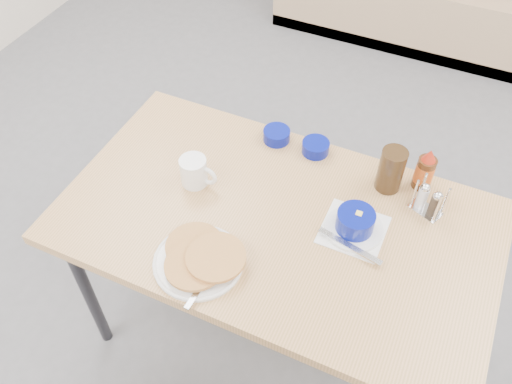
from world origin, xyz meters
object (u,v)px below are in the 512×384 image
at_px(pancake_plate, 200,259).
at_px(butter_bowl, 316,147).
at_px(grits_setting, 355,224).
at_px(coffee_mug, 195,171).
at_px(amber_tumbler, 391,170).
at_px(condiment_caddy, 428,202).
at_px(dining_table, 276,230).
at_px(syrup_bottle, 425,171).
at_px(creamer_bowl, 277,135).

distance_m(pancake_plate, butter_bowl, 0.61).
relative_size(pancake_plate, grits_setting, 1.35).
bearing_deg(coffee_mug, amber_tumbler, 23.02).
height_order(grits_setting, butter_bowl, grits_setting).
height_order(coffee_mug, condiment_caddy, condiment_caddy).
relative_size(dining_table, grits_setting, 6.43).
bearing_deg(syrup_bottle, amber_tumbler, -153.30).
height_order(creamer_bowl, syrup_bottle, syrup_bottle).
relative_size(pancake_plate, syrup_bottle, 1.79).
xyz_separation_m(coffee_mug, amber_tumbler, (0.60, 0.25, 0.03)).
height_order(amber_tumbler, syrup_bottle, syrup_bottle).
relative_size(dining_table, amber_tumbler, 8.72).
bearing_deg(grits_setting, butter_bowl, 129.60).
relative_size(coffee_mug, condiment_caddy, 1.07).
bearing_deg(creamer_bowl, dining_table, -66.65).
height_order(coffee_mug, creamer_bowl, coffee_mug).
height_order(creamer_bowl, condiment_caddy, condiment_caddy).
xyz_separation_m(butter_bowl, condiment_caddy, (0.42, -0.11, 0.02)).
bearing_deg(coffee_mug, butter_bowl, 44.28).
relative_size(pancake_plate, condiment_caddy, 2.36).
bearing_deg(condiment_caddy, syrup_bottle, 134.87).
bearing_deg(syrup_bottle, grits_setting, -117.62).
xyz_separation_m(grits_setting, syrup_bottle, (0.15, 0.28, 0.04)).
bearing_deg(dining_table, condiment_caddy, 28.58).
relative_size(dining_table, creamer_bowl, 14.24).
bearing_deg(dining_table, creamer_bowl, 113.35).
relative_size(coffee_mug, butter_bowl, 1.37).
height_order(coffee_mug, syrup_bottle, syrup_bottle).
height_order(creamer_bowl, butter_bowl, same).
bearing_deg(pancake_plate, condiment_caddy, 40.47).
bearing_deg(amber_tumbler, butter_bowl, 168.73).
relative_size(coffee_mug, grits_setting, 0.61).
bearing_deg(pancake_plate, grits_setting, 38.98).
relative_size(pancake_plate, amber_tumbler, 1.83).
distance_m(butter_bowl, syrup_bottle, 0.38).
bearing_deg(amber_tumbler, pancake_plate, -128.41).
xyz_separation_m(coffee_mug, condiment_caddy, (0.74, 0.20, -0.01)).
xyz_separation_m(pancake_plate, syrup_bottle, (0.53, 0.59, 0.05)).
height_order(dining_table, syrup_bottle, syrup_bottle).
bearing_deg(amber_tumbler, creamer_bowl, 172.63).
distance_m(pancake_plate, grits_setting, 0.49).
xyz_separation_m(dining_table, grits_setting, (0.24, 0.06, 0.10)).
relative_size(creamer_bowl, amber_tumbler, 0.61).
xyz_separation_m(butter_bowl, amber_tumbler, (0.28, -0.06, 0.06)).
xyz_separation_m(creamer_bowl, butter_bowl, (0.15, 0.00, -0.00)).
bearing_deg(condiment_caddy, butter_bowl, -171.33).
xyz_separation_m(dining_table, pancake_plate, (-0.14, -0.25, 0.08)).
height_order(pancake_plate, syrup_bottle, syrup_bottle).
height_order(dining_table, grits_setting, grits_setting).
relative_size(creamer_bowl, condiment_caddy, 0.79).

